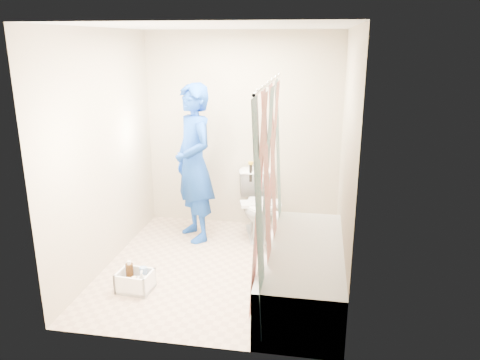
% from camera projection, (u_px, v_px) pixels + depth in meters
% --- Properties ---
extents(floor, '(2.60, 2.60, 0.00)m').
position_uv_depth(floor, '(222.00, 268.00, 4.87)').
color(floor, tan).
rests_on(floor, ground).
extents(ceiling, '(2.40, 2.60, 0.02)m').
position_uv_depth(ceiling, '(218.00, 26.00, 4.18)').
color(ceiling, silver).
rests_on(ceiling, wall_back).
extents(wall_back, '(2.40, 0.02, 2.40)m').
position_uv_depth(wall_back, '(242.00, 132.00, 5.75)').
color(wall_back, tan).
rests_on(wall_back, ground).
extents(wall_front, '(2.40, 0.02, 2.40)m').
position_uv_depth(wall_front, '(181.00, 200.00, 3.30)').
color(wall_front, tan).
rests_on(wall_front, ground).
extents(wall_left, '(0.02, 2.60, 2.40)m').
position_uv_depth(wall_left, '(104.00, 152.00, 4.72)').
color(wall_left, tan).
rests_on(wall_left, ground).
extents(wall_right, '(0.02, 2.60, 2.40)m').
position_uv_depth(wall_right, '(347.00, 162.00, 4.33)').
color(wall_right, tan).
rests_on(wall_right, ground).
extents(bathtub, '(0.70, 1.75, 0.50)m').
position_uv_depth(bathtub, '(303.00, 271.00, 4.26)').
color(bathtub, silver).
rests_on(bathtub, ground).
extents(curtain_rod, '(0.02, 1.90, 0.02)m').
position_uv_depth(curtain_rod, '(270.00, 82.00, 3.83)').
color(curtain_rod, silver).
rests_on(curtain_rod, wall_back).
extents(shower_curtain, '(0.06, 1.75, 1.80)m').
position_uv_depth(shower_curtain, '(268.00, 190.00, 4.09)').
color(shower_curtain, white).
rests_on(shower_curtain, curtain_rod).
extents(toilet, '(0.60, 0.83, 0.76)m').
position_uv_depth(toilet, '(259.00, 205.00, 5.59)').
color(toilet, white).
rests_on(toilet, ground).
extents(tank_lid, '(0.51, 0.32, 0.04)m').
position_uv_depth(tank_lid, '(261.00, 204.00, 5.46)').
color(tank_lid, silver).
rests_on(tank_lid, toilet).
extents(tank_internals, '(0.18, 0.08, 0.25)m').
position_uv_depth(tank_internals, '(254.00, 171.00, 5.68)').
color(tank_internals, black).
rests_on(tank_internals, toilet).
extents(plumber, '(0.76, 0.80, 1.83)m').
position_uv_depth(plumber, '(194.00, 164.00, 5.38)').
color(plumber, '#0F2D9F').
rests_on(plumber, ground).
extents(cleaning_caddy, '(0.34, 0.28, 0.24)m').
position_uv_depth(cleaning_caddy, '(136.00, 282.00, 4.42)').
color(cleaning_caddy, white).
rests_on(cleaning_caddy, ground).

